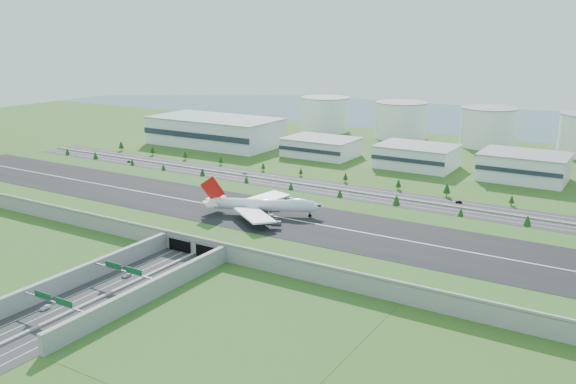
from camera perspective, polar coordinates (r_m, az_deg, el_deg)
The scene contains 23 objects.
ground at distance 335.76m, azimuth -3.30°, elevation -3.25°, with size 1200.00×1200.00×0.00m, color #365019.
airfield_deck at distance 334.43m, azimuth -3.32°, elevation -2.59°, with size 520.00×100.00×9.20m.
underpass_road at distance 264.31m, azimuth -15.76°, elevation -8.20°, with size 38.80×120.40×8.00m.
sign_gantry_near at distance 265.70m, azimuth -15.12°, elevation -7.21°, with size 38.70×0.70×9.80m.
sign_gantry_far at distance 245.25m, azimuth -21.09°, elevation -9.64°, with size 38.70×0.70×9.80m.
north_expressway at distance 414.11m, azimuth 4.17°, elevation 0.27°, with size 560.00×36.00×0.12m, color #28282B.
tree_row at distance 406.54m, azimuth 5.80°, elevation 0.62°, with size 500.37×48.67×8.36m.
hangar_west at distance 576.36m, azimuth -6.83°, elevation 5.65°, with size 120.00×60.00×25.00m, color silver.
hangar_mid_a at distance 521.79m, azimuth 3.12°, elevation 4.20°, with size 58.00×42.00×15.00m, color silver.
hangar_mid_b at distance 487.98m, azimuth 11.95°, elevation 3.26°, with size 58.00×42.00×17.00m, color silver.
hangar_mid_c at distance 468.17m, azimuth 21.21°, elevation 2.20°, with size 58.00×42.00×19.00m, color silver.
fuel_tank_a at distance 652.61m, azimuth 3.50°, elevation 7.26°, with size 50.00×50.00×35.00m, color white.
fuel_tank_b at distance 617.87m, azimuth 10.53°, elevation 6.60°, with size 50.00×50.00×35.00m, color white.
fuel_tank_c at distance 593.35m, azimuth 18.23°, elevation 5.76°, with size 50.00×50.00×35.00m, color white.
bay_water at distance 771.01m, azimuth 17.51°, elevation 6.48°, with size 1200.00×260.00×0.06m, color #38586C.
boeing_747 at distance 327.08m, azimuth -2.37°, elevation -1.18°, with size 63.45×58.65×20.91m.
car_0 at distance 277.98m, azimuth -14.85°, elevation -7.52°, with size 1.95×4.84×1.65m, color silver.
car_1 at distance 257.55m, azimuth -21.74°, elevation -10.00°, with size 1.51×4.32×1.42m, color silver.
car_2 at distance 276.95m, azimuth -9.50°, elevation -7.29°, with size 2.77×6.01×1.67m, color #0E2046.
car_3 at distance 236.79m, azimuth -20.53°, elevation -12.10°, with size 2.28×5.60×1.63m, color maroon.
car_4 at distance 512.57m, azimuth -14.60°, elevation 2.79°, with size 1.97×4.89×1.67m, color #5C5D62.
car_5 at distance 394.20m, azimuth 15.70°, elevation -0.90°, with size 1.49×4.27×1.41m, color black.
car_7 at distance 457.40m, azimuth -4.08°, elevation 1.79°, with size 1.94×4.76×1.38m, color silver.
Camera 1 is at (182.16, -261.79, 104.96)m, focal length 38.00 mm.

